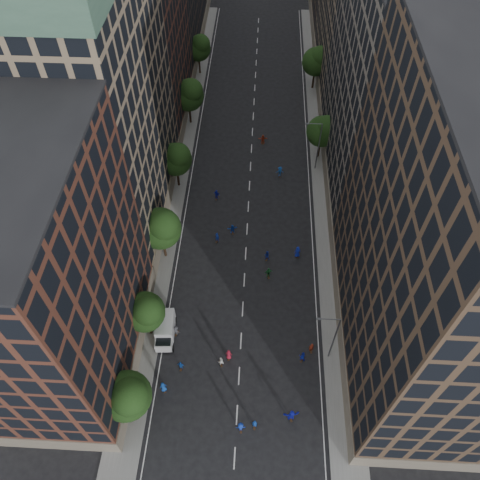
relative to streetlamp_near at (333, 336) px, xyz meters
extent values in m
plane|color=black|center=(-10.37, 28.00, -5.17)|extent=(240.00, 240.00, 0.00)
cube|color=slate|center=(-22.37, 35.50, -5.09)|extent=(4.00, 105.00, 0.15)
cube|color=slate|center=(1.63, 35.50, -5.09)|extent=(4.00, 105.00, 0.15)
cube|color=#502A1E|center=(-29.37, -1.00, 9.83)|extent=(14.00, 22.00, 30.00)
cube|color=#7E6A52|center=(-29.37, 23.00, 11.83)|extent=(14.00, 26.00, 34.00)
cube|color=#502A1E|center=(-29.37, 46.00, 8.83)|extent=(14.00, 20.00, 28.00)
cube|color=#4A3728|center=(8.63, 3.00, 12.83)|extent=(14.00, 30.00, 36.00)
cube|color=#60584F|center=(8.63, 32.00, 11.33)|extent=(14.00, 28.00, 33.00)
cylinder|color=black|center=(-21.57, -8.00, -3.19)|extent=(0.36, 0.36, 3.96)
sphere|color=black|center=(-21.57, -8.00, 0.41)|extent=(5.20, 5.20, 5.20)
sphere|color=black|center=(-20.92, -8.52, 1.71)|extent=(3.90, 3.90, 3.90)
cylinder|color=black|center=(-21.57, 2.00, -3.32)|extent=(0.36, 0.36, 3.70)
sphere|color=black|center=(-21.57, 2.00, 0.04)|extent=(4.80, 4.80, 4.80)
sphere|color=black|center=(-20.97, 1.52, 1.24)|extent=(3.60, 3.60, 3.60)
cylinder|color=black|center=(-21.57, 14.00, -3.06)|extent=(0.36, 0.36, 4.22)
sphere|color=black|center=(-21.57, 14.00, 0.78)|extent=(5.60, 5.60, 5.60)
sphere|color=black|center=(-20.87, 13.44, 2.18)|extent=(4.20, 4.20, 4.20)
cylinder|color=black|center=(-21.57, 28.00, -3.23)|extent=(0.36, 0.36, 3.87)
sphere|color=black|center=(-21.57, 28.00, 0.29)|extent=(5.00, 5.00, 5.00)
sphere|color=black|center=(-20.94, 27.50, 1.54)|extent=(3.75, 3.75, 3.75)
cylinder|color=black|center=(-21.57, 44.00, -3.14)|extent=(0.36, 0.36, 4.05)
sphere|color=black|center=(-21.57, 44.00, 0.54)|extent=(5.40, 5.40, 5.40)
sphere|color=black|center=(-20.89, 43.46, 1.89)|extent=(4.05, 4.05, 4.05)
cylinder|color=black|center=(-21.57, 60.00, -3.28)|extent=(0.36, 0.36, 3.78)
sphere|color=black|center=(-21.57, 60.00, 0.16)|extent=(4.80, 4.80, 4.80)
sphere|color=black|center=(-20.97, 59.52, 1.36)|extent=(3.60, 3.60, 3.60)
cylinder|color=black|center=(0.83, 36.00, -3.30)|extent=(0.36, 0.36, 3.74)
sphere|color=black|center=(0.83, 36.00, 0.10)|extent=(5.00, 5.00, 5.00)
sphere|color=black|center=(1.46, 35.50, 1.35)|extent=(3.75, 3.75, 3.75)
cylinder|color=black|center=(0.83, 56.00, -3.19)|extent=(0.36, 0.36, 3.96)
sphere|color=black|center=(0.83, 56.00, 0.41)|extent=(5.20, 5.20, 5.20)
sphere|color=black|center=(1.48, 55.48, 1.71)|extent=(3.90, 3.90, 3.90)
cylinder|color=#595B60|center=(0.23, 0.00, -0.67)|extent=(0.18, 0.18, 9.00)
cylinder|color=#595B60|center=(-0.97, 0.00, 3.83)|extent=(2.40, 0.12, 0.12)
cube|color=#595B60|center=(-2.07, 0.00, 3.78)|extent=(0.50, 0.22, 0.15)
cylinder|color=#595B60|center=(0.23, 33.00, -0.67)|extent=(0.18, 0.18, 9.00)
cylinder|color=#595B60|center=(-0.97, 33.00, 3.83)|extent=(2.40, 0.12, 0.12)
cube|color=#595B60|center=(-2.07, 33.00, 3.78)|extent=(0.50, 0.22, 0.15)
cube|color=silver|center=(-19.70, 2.34, -3.70)|extent=(2.33, 3.75, 2.22)
cube|color=silver|center=(-19.58, 0.12, -4.11)|extent=(2.11, 1.73, 1.41)
cube|color=black|center=(-19.58, 0.12, -3.45)|extent=(1.89, 1.41, 0.10)
cylinder|color=black|center=(-20.57, -0.24, -4.78)|extent=(0.30, 0.78, 0.77)
cylinder|color=black|center=(-18.55, -0.12, -4.78)|extent=(0.30, 0.78, 0.77)
cylinder|color=black|center=(-20.79, 3.69, -4.78)|extent=(0.30, 0.78, 0.77)
cylinder|color=black|center=(-18.78, 3.81, -4.78)|extent=(0.30, 0.78, 0.77)
imported|color=#133F9B|center=(-18.87, -5.11, -4.30)|extent=(1.00, 0.85, 1.73)
imported|color=#123B99|center=(-8.38, -8.63, -4.37)|extent=(0.58, 0.38, 1.59)
imported|color=#1523AE|center=(-2.98, -0.55, -4.34)|extent=(0.94, 0.81, 1.65)
imported|color=#1635B4|center=(-9.86, -9.06, -4.37)|extent=(1.09, 0.69, 1.60)
imported|color=#13439C|center=(-17.22, -2.40, -4.42)|extent=(0.94, 0.54, 1.50)
imported|color=#171EBE|center=(-4.40, -7.57, -4.20)|extent=(1.86, 0.88, 1.93)
imported|color=maroon|center=(-11.71, -0.79, -4.33)|extent=(0.85, 0.58, 1.68)
imported|color=maroon|center=(-1.87, 0.65, -4.35)|extent=(0.67, 0.52, 1.64)
imported|color=silver|center=(-12.62, -1.63, -4.41)|extent=(0.89, 0.80, 1.51)
imported|color=#393A3E|center=(-18.38, 2.05, -4.38)|extent=(1.17, 0.95, 1.58)
imported|color=#206B31|center=(-7.15, 11.18, -4.23)|extent=(1.19, 0.77, 1.88)
imported|color=#1541B2|center=(-12.47, 18.68, -4.38)|extent=(1.54, 0.85, 1.58)
imported|color=#1423A6|center=(-3.17, 14.90, -4.22)|extent=(1.04, 0.80, 1.90)
imported|color=#132C9A|center=(-14.56, 17.03, -4.32)|extent=(0.72, 0.60, 1.69)
imported|color=#152CB1|center=(-7.40, 14.20, -4.36)|extent=(0.88, 0.75, 1.61)
imported|color=#13449B|center=(-5.59, 30.99, -4.26)|extent=(1.22, 0.76, 1.82)
imported|color=#141DA8|center=(-15.32, 25.41, -4.29)|extent=(1.11, 0.76, 1.75)
imported|color=#AA371C|center=(-8.48, 38.93, -4.32)|extent=(1.63, 0.69, 1.70)
camera|label=1|loc=(-9.14, -24.64, 47.56)|focal=35.00mm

